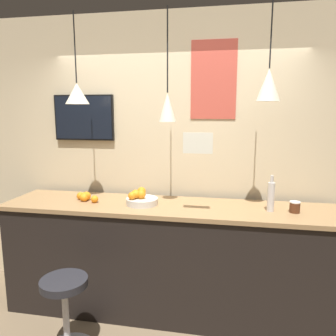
{
  "coord_description": "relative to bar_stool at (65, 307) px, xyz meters",
  "views": [
    {
      "loc": [
        0.54,
        -2.13,
        1.93
      ],
      "look_at": [
        0.0,
        0.75,
        1.42
      ],
      "focal_mm": 35.0,
      "sensor_mm": 36.0,
      "label": 1
    }
  ],
  "objects": [
    {
      "name": "back_wall",
      "position": [
        0.69,
        1.17,
        1.04
      ],
      "size": [
        8.0,
        0.06,
        2.9
      ],
      "color": "beige",
      "rests_on": "ground_plane"
    },
    {
      "name": "service_counter",
      "position": [
        0.69,
        0.72,
        0.12
      ],
      "size": [
        3.11,
        0.67,
        1.07
      ],
      "color": "black",
      "rests_on": "ground_plane"
    },
    {
      "name": "bar_stool",
      "position": [
        0.0,
        0.0,
        0.0
      ],
      "size": [
        0.46,
        0.46,
        0.65
      ],
      "color": "#B7B7BC",
      "rests_on": "ground_plane"
    },
    {
      "name": "fruit_bowl",
      "position": [
        0.43,
        0.7,
        0.71
      ],
      "size": [
        0.3,
        0.3,
        0.14
      ],
      "color": "beige",
      "rests_on": "service_counter"
    },
    {
      "name": "orange_pile",
      "position": [
        -0.13,
        0.72,
        0.7
      ],
      "size": [
        0.25,
        0.15,
        0.09
      ],
      "color": "orange",
      "rests_on": "service_counter"
    },
    {
      "name": "juice_bottle",
      "position": [
        1.6,
        0.7,
        0.79
      ],
      "size": [
        0.06,
        0.06,
        0.32
      ],
      "color": "silver",
      "rests_on": "service_counter"
    },
    {
      "name": "spread_jar",
      "position": [
        1.8,
        0.7,
        0.71
      ],
      "size": [
        0.09,
        0.09,
        0.1
      ],
      "color": "#562D19",
      "rests_on": "service_counter"
    },
    {
      "name": "pendant_lamp_left",
      "position": [
        -0.16,
        0.7,
        1.68
      ],
      "size": [
        0.22,
        0.22,
        0.81
      ],
      "color": "black"
    },
    {
      "name": "pendant_lamp_middle",
      "position": [
        0.69,
        0.7,
        1.56
      ],
      "size": [
        0.16,
        0.16,
        0.96
      ],
      "color": "black"
    },
    {
      "name": "pendant_lamp_right",
      "position": [
        1.53,
        0.7,
        1.73
      ],
      "size": [
        0.2,
        0.2,
        0.79
      ],
      "color": "black"
    },
    {
      "name": "mounted_tv",
      "position": [
        -0.29,
        1.12,
        1.45
      ],
      "size": [
        0.65,
        0.04,
        0.47
      ],
      "color": "black"
    },
    {
      "name": "hanging_menu_board",
      "position": [
        0.98,
        0.47,
        1.26
      ],
      "size": [
        0.24,
        0.01,
        0.17
      ],
      "color": "white"
    },
    {
      "name": "wall_poster",
      "position": [
        1.06,
        1.13,
        1.82
      ],
      "size": [
        0.44,
        0.01,
        0.75
      ],
      "color": "#C64C3D"
    }
  ]
}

